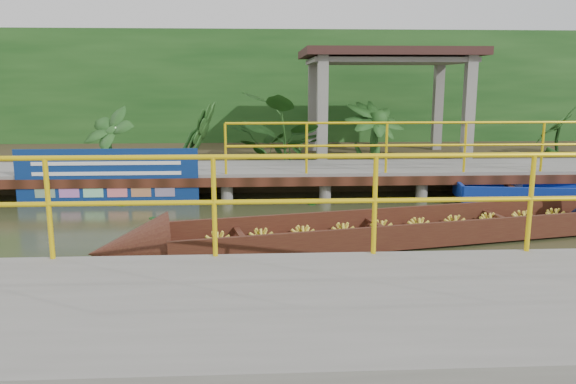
{
  "coord_description": "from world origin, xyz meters",
  "views": [
    {
      "loc": [
        -0.36,
        -8.48,
        2.36
      ],
      "look_at": [
        0.12,
        0.5,
        0.6
      ],
      "focal_mm": 35.0,
      "sensor_mm": 36.0,
      "label": 1
    }
  ],
  "objects": [
    {
      "name": "ground",
      "position": [
        0.0,
        0.0,
        0.0
      ],
      "size": [
        80.0,
        80.0,
        0.0
      ],
      "primitive_type": "plane",
      "color": "#2C3118",
      "rests_on": "ground"
    },
    {
      "name": "land_strip",
      "position": [
        0.0,
        7.5,
        0.23
      ],
      "size": [
        30.0,
        8.0,
        0.45
      ],
      "primitive_type": "cube",
      "color": "#342C1A",
      "rests_on": "ground"
    },
    {
      "name": "far_dock",
      "position": [
        0.02,
        3.43,
        0.48
      ],
      "size": [
        16.0,
        2.06,
        1.66
      ],
      "color": "slate",
      "rests_on": "ground"
    },
    {
      "name": "near_dock",
      "position": [
        1.0,
        -4.2,
        0.3
      ],
      "size": [
        18.0,
        2.4,
        1.73
      ],
      "color": "slate",
      "rests_on": "ground"
    },
    {
      "name": "pavilion",
      "position": [
        3.0,
        6.3,
        2.82
      ],
      "size": [
        4.4,
        3.0,
        3.0
      ],
      "color": "slate",
      "rests_on": "ground"
    },
    {
      "name": "foliage_backdrop",
      "position": [
        0.0,
        10.0,
        2.0
      ],
      "size": [
        30.0,
        0.8,
        4.0
      ],
      "primitive_type": "cube",
      "color": "#153F14",
      "rests_on": "ground"
    },
    {
      "name": "vendor_boat",
      "position": [
        2.83,
        -0.14,
        0.24
      ],
      "size": [
        10.43,
        3.16,
        2.24
      ],
      "rotation": [
        0.0,
        0.0,
        0.21
      ],
      "color": "#38140F",
      "rests_on": "ground"
    },
    {
      "name": "blue_banner",
      "position": [
        -3.3,
        2.48,
        0.56
      ],
      "size": [
        3.53,
        0.04,
        1.1
      ],
      "color": "navy",
      "rests_on": "ground"
    },
    {
      "name": "tropical_plants",
      "position": [
        2.25,
        5.3,
        1.24
      ],
      "size": [
        14.26,
        1.26,
        1.58
      ],
      "color": "#153F14",
      "rests_on": "ground"
    }
  ]
}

